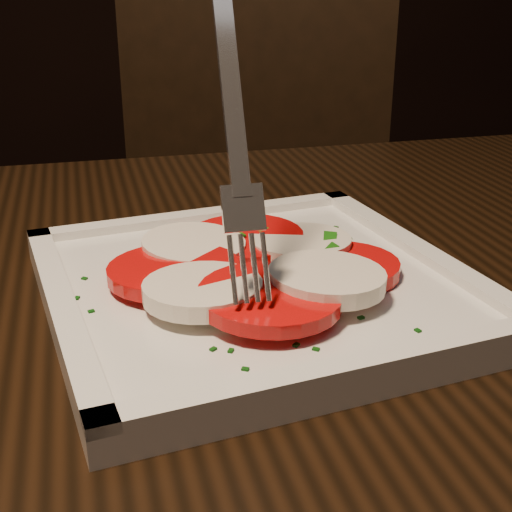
{
  "coord_description": "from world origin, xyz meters",
  "views": [
    {
      "loc": [
        0.18,
        -0.31,
        0.95
      ],
      "look_at": [
        0.23,
        0.09,
        0.78
      ],
      "focal_mm": 50.0,
      "sensor_mm": 36.0,
      "label": 1
    }
  ],
  "objects_px": {
    "table": "(304,458)",
    "fork": "(229,106)",
    "plate": "(256,290)",
    "chair": "(249,247)"
  },
  "relations": [
    {
      "from": "table",
      "to": "fork",
      "type": "height_order",
      "value": "fork"
    },
    {
      "from": "plate",
      "to": "chair",
      "type": "bearing_deg",
      "value": 84.1
    },
    {
      "from": "plate",
      "to": "fork",
      "type": "distance_m",
      "value": 0.12
    },
    {
      "from": "plate",
      "to": "fork",
      "type": "xyz_separation_m",
      "value": [
        -0.02,
        -0.02,
        0.12
      ]
    },
    {
      "from": "table",
      "to": "plate",
      "type": "height_order",
      "value": "plate"
    },
    {
      "from": "fork",
      "to": "table",
      "type": "bearing_deg",
      "value": -25.31
    },
    {
      "from": "chair",
      "to": "plate",
      "type": "height_order",
      "value": "chair"
    },
    {
      "from": "table",
      "to": "chair",
      "type": "xyz_separation_m",
      "value": [
        0.04,
        0.65,
        -0.12
      ]
    },
    {
      "from": "plate",
      "to": "fork",
      "type": "height_order",
      "value": "fork"
    },
    {
      "from": "table",
      "to": "plate",
      "type": "bearing_deg",
      "value": 131.96
    }
  ]
}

